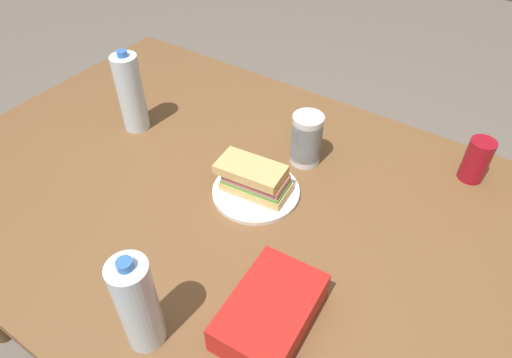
% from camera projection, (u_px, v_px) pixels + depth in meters
% --- Properties ---
extents(ground_plane, '(8.00, 8.00, 0.00)m').
position_uv_depth(ground_plane, '(248.00, 346.00, 1.67)').
color(ground_plane, '#70665B').
extents(dining_table, '(1.73, 1.11, 0.77)m').
position_uv_depth(dining_table, '(245.00, 223.00, 1.21)').
color(dining_table, brown).
rests_on(dining_table, ground_plane).
extents(paper_plate, '(0.23, 0.23, 0.01)m').
position_uv_depth(paper_plate, '(256.00, 191.00, 1.17)').
color(paper_plate, white).
rests_on(paper_plate, dining_table).
extents(sandwich, '(0.19, 0.12, 0.08)m').
position_uv_depth(sandwich, '(254.00, 178.00, 1.14)').
color(sandwich, '#DBB26B').
rests_on(sandwich, paper_plate).
extents(soda_can_red, '(0.07, 0.07, 0.12)m').
position_uv_depth(soda_can_red, '(477.00, 160.00, 1.18)').
color(soda_can_red, maroon).
rests_on(soda_can_red, dining_table).
extents(chip_bag, '(0.16, 0.24, 0.07)m').
position_uv_depth(chip_bag, '(270.00, 312.00, 0.89)').
color(chip_bag, red).
rests_on(chip_bag, dining_table).
extents(water_bottle_tall, '(0.07, 0.07, 0.24)m').
position_uv_depth(water_bottle_tall, '(138.00, 304.00, 0.81)').
color(water_bottle_tall, silver).
rests_on(water_bottle_tall, dining_table).
extents(plastic_cup_stack, '(0.08, 0.08, 0.15)m').
position_uv_depth(plastic_cup_stack, '(306.00, 139.00, 1.22)').
color(plastic_cup_stack, silver).
rests_on(plastic_cup_stack, dining_table).
extents(water_bottle_spare, '(0.08, 0.08, 0.25)m').
position_uv_depth(water_bottle_spare, '(131.00, 93.00, 1.31)').
color(water_bottle_spare, silver).
rests_on(water_bottle_spare, dining_table).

